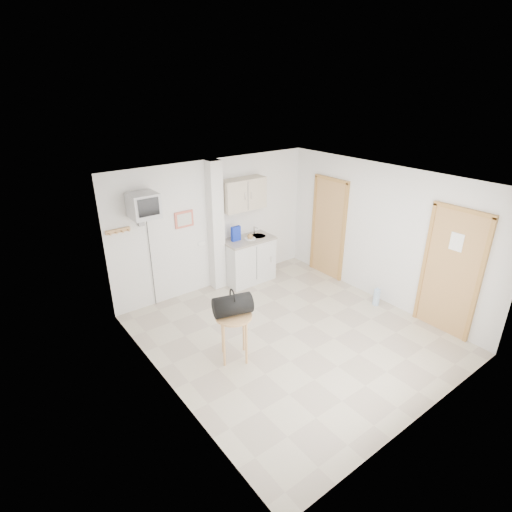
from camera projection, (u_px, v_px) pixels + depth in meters
ground at (291, 334)px, 6.48m from camera, size 4.50×4.50×0.00m
room_envelope at (303, 241)px, 6.06m from camera, size 4.24×4.54×2.55m
kitchenette at (247, 244)px, 7.93m from camera, size 1.03×0.58×2.10m
crt_television at (143, 206)px, 6.38m from camera, size 0.44×0.45×2.15m
round_table at (234, 323)px, 5.70m from camera, size 0.53×0.53×0.73m
duffel_bag at (233, 305)px, 5.61m from camera, size 0.60×0.43×0.40m
water_bottle at (376, 297)px, 7.28m from camera, size 0.12×0.12×0.35m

